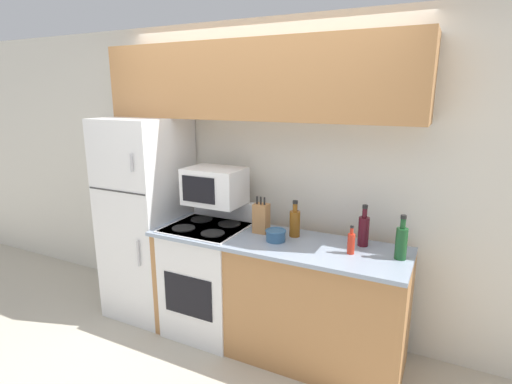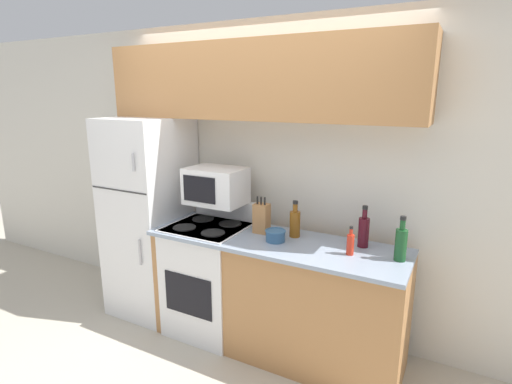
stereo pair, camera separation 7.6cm
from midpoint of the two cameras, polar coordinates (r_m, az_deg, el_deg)
ground_plane at (r=3.35m, az=-5.53°, el=-22.26°), size 12.00×12.00×0.00m
wall_back at (r=3.41m, az=0.38°, el=2.06°), size 8.00×0.05×2.55m
lower_cabinets at (r=3.19m, az=2.01°, el=-14.41°), size 1.94×0.62×0.92m
refrigerator at (r=3.74m, az=-15.76°, el=-3.53°), size 0.62×0.71×1.77m
upper_cabinets at (r=3.16m, az=-1.28°, el=15.59°), size 2.56×0.35×0.58m
stove at (r=3.44m, az=-7.43°, el=-11.96°), size 0.61×0.60×1.09m
microwave at (r=3.27m, az=-6.58°, el=0.85°), size 0.47×0.34×0.30m
knife_block at (r=3.10m, az=0.05°, el=-3.75°), size 0.11×0.10×0.29m
bowl at (r=2.95m, az=2.09°, el=-6.17°), size 0.15×0.15×0.08m
bottle_wine_red at (r=2.92m, az=14.40°, el=-5.26°), size 0.08×0.08×0.30m
bottle_whiskey at (r=3.03m, az=4.84°, el=-4.35°), size 0.08×0.08×0.28m
bottle_hot_sauce at (r=2.77m, az=12.67°, el=-7.08°), size 0.05×0.05×0.20m
bottle_wine_green at (r=2.76m, az=19.31°, el=-6.75°), size 0.08×0.08×0.30m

